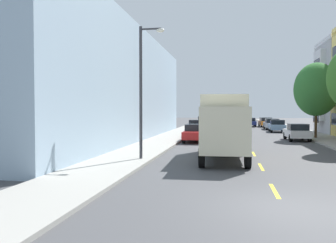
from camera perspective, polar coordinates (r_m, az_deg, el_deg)
ground_plane at (r=40.24m, az=11.99°, el=-2.00°), size 160.00×160.00×0.00m
sidewalk_left at (r=38.62m, az=1.51°, el=-2.01°), size 3.20×120.00×0.14m
sidewalk_right at (r=39.18m, az=22.55°, el=-2.10°), size 3.20×120.00×0.14m
lane_centerline_dashes at (r=34.76m, az=12.33°, el=-2.60°), size 0.14×47.20×0.01m
apartment_block_opposite at (r=32.56m, az=-12.21°, el=5.54°), size 10.00×36.00×9.60m
street_tree_third at (r=35.24m, az=22.90°, el=4.81°), size 4.00×4.00×6.92m
street_lamp at (r=18.59m, az=-3.99°, el=6.33°), size 1.35×0.28×6.94m
delivery_box_truck at (r=19.82m, az=9.01°, el=-0.28°), size 2.61×7.94×3.50m
parked_wagon_orange at (r=57.78m, az=15.52°, el=-0.05°), size 1.95×4.75×1.50m
parked_wagon_red at (r=29.90m, az=4.46°, el=-1.76°), size 1.91×4.73×1.50m
parked_hatchback_white at (r=32.90m, az=20.18°, el=-1.62°), size 1.82×4.03×1.50m
parked_pickup_burgundy at (r=35.46m, az=5.20°, el=-1.15°), size 2.15×5.35×1.73m
parked_sedan_teal at (r=57.29m, az=6.99°, el=-0.06°), size 1.82×4.51×1.43m
parked_suv_charcoal at (r=43.11m, az=6.21°, el=-0.39°), size 2.01×4.82×1.93m
parked_wagon_silver at (r=50.45m, az=16.45°, el=-0.33°), size 1.83×4.70×1.50m
parked_hatchback_sky at (r=44.71m, az=17.25°, el=-0.68°), size 1.83×4.04×1.50m
moving_navy_sedan at (r=57.91m, az=13.12°, el=-0.08°), size 1.80×4.50×1.43m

